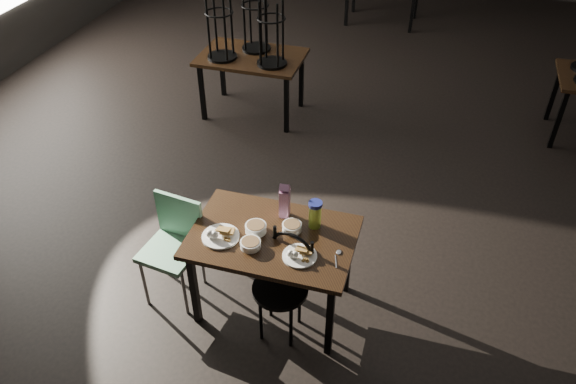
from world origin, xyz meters
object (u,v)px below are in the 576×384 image
(water_bottle, at_px, (315,214))
(main_table, at_px, (273,243))
(school_chair, at_px, (174,240))
(juice_carton, at_px, (285,201))
(bentwood_chair, at_px, (285,278))

(water_bottle, bearing_deg, main_table, -144.91)
(school_chair, bearing_deg, water_bottle, 19.86)
(juice_carton, distance_m, water_bottle, 0.25)
(bentwood_chair, relative_size, school_chair, 0.98)
(juice_carton, distance_m, school_chair, 0.93)
(water_bottle, bearing_deg, bentwood_chair, -109.26)
(water_bottle, xyz_separation_m, bentwood_chair, (-0.12, -0.35, -0.35))
(main_table, relative_size, bentwood_chair, 1.39)
(school_chair, bearing_deg, juice_carton, 26.74)
(water_bottle, height_order, bentwood_chair, water_bottle)
(water_bottle, bearing_deg, school_chair, -167.86)
(main_table, xyz_separation_m, bentwood_chair, (0.14, -0.16, -0.16))
(water_bottle, xyz_separation_m, school_chair, (-1.06, -0.23, -0.33))
(juice_carton, bearing_deg, school_chair, -160.98)
(water_bottle, distance_m, bentwood_chair, 0.51)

